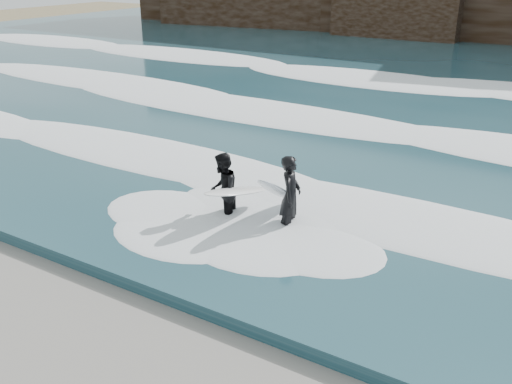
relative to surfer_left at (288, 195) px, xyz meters
The scene contains 7 objects.
ground 7.15m from the surfer_left, 100.57° to the right, with size 120.00×120.00×0.00m, color olive.
sea 22.09m from the surfer_left, 93.38° to the left, with size 90.00×52.00×0.30m, color #1E434E.
foam_near 2.49m from the surfer_left, 122.55° to the left, with size 60.00×3.20×0.20m, color white.
foam_mid 9.15m from the surfer_left, 98.19° to the left, with size 60.00×4.00×0.24m, color white.
foam_far 18.09m from the surfer_left, 94.12° to the left, with size 60.00×4.80×0.30m, color white.
surfer_left is the anchor object (origin of this frame).
surfer_right 1.60m from the surfer_left, 164.38° to the right, with size 1.35×2.28×1.88m.
Camera 1 is at (7.22, -3.99, 6.23)m, focal length 40.00 mm.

